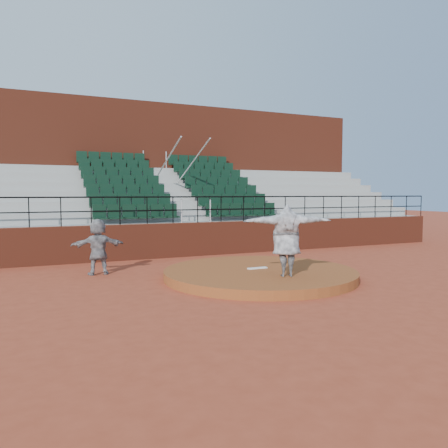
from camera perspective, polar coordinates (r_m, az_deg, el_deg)
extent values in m
plane|color=#993A22|center=(12.69, 4.69, -7.04)|extent=(90.00, 90.00, 0.00)
cylinder|color=brown|center=(12.66, 4.69, -6.49)|extent=(5.50, 5.50, 0.25)
cube|color=white|center=(12.77, 4.37, -5.76)|extent=(0.60, 0.15, 0.03)
cube|color=maroon|center=(17.09, -3.46, -1.98)|extent=(24.00, 0.30, 1.30)
cylinder|color=black|center=(17.00, -3.48, 3.56)|extent=(24.00, 0.05, 0.05)
cylinder|color=black|center=(17.01, -3.47, 1.88)|extent=(24.00, 0.04, 0.04)
cylinder|color=black|center=(15.90, -24.13, 1.39)|extent=(0.04, 0.04, 1.00)
cylinder|color=black|center=(15.93, -20.53, 1.49)|extent=(0.04, 0.04, 1.00)
cylinder|color=black|center=(16.03, -16.96, 1.58)|extent=(0.04, 0.04, 1.00)
cylinder|color=black|center=(16.19, -13.45, 1.67)|extent=(0.04, 0.04, 1.00)
cylinder|color=black|center=(16.40, -10.02, 1.75)|extent=(0.04, 0.04, 1.00)
cylinder|color=black|center=(16.68, -6.69, 1.82)|extent=(0.04, 0.04, 1.00)
cylinder|color=black|center=(17.01, -3.47, 1.88)|extent=(0.04, 0.04, 1.00)
cylinder|color=black|center=(17.39, -0.39, 1.93)|extent=(0.04, 0.04, 1.00)
cylinder|color=black|center=(17.82, 2.55, 1.98)|extent=(0.04, 0.04, 1.00)
cylinder|color=black|center=(18.29, 5.35, 2.02)|extent=(0.04, 0.04, 1.00)
cylinder|color=black|center=(18.81, 8.00, 2.05)|extent=(0.04, 0.04, 1.00)
cylinder|color=black|center=(19.36, 10.50, 2.08)|extent=(0.04, 0.04, 1.00)
cylinder|color=black|center=(19.95, 12.86, 2.10)|extent=(0.04, 0.04, 1.00)
cylinder|color=black|center=(20.57, 15.09, 2.12)|extent=(0.04, 0.04, 1.00)
cylinder|color=black|center=(21.22, 17.18, 2.13)|extent=(0.04, 0.04, 1.00)
cylinder|color=black|center=(21.89, 19.14, 2.14)|extent=(0.04, 0.04, 1.00)
cylinder|color=black|center=(22.59, 20.98, 2.14)|extent=(0.04, 0.04, 1.00)
cylinder|color=black|center=(23.31, 22.71, 2.15)|extent=(0.04, 0.04, 1.00)
cylinder|color=black|center=(24.05, 24.34, 2.15)|extent=(0.04, 0.04, 1.00)
cube|color=#989892|center=(17.63, -4.12, -1.80)|extent=(24.00, 0.85, 1.30)
cube|color=black|center=(16.92, -11.32, 1.32)|extent=(3.30, 0.48, 0.72)
cube|color=black|center=(18.46, 2.42, 1.61)|extent=(3.30, 0.48, 0.72)
cube|color=#989892|center=(18.40, -5.04, -0.93)|extent=(24.00, 0.85, 1.70)
cube|color=black|center=(17.73, -11.96, 2.73)|extent=(3.30, 0.48, 0.72)
cube|color=black|center=(19.21, 1.28, 2.90)|extent=(3.30, 0.48, 0.72)
cube|color=#989892|center=(19.19, -5.88, -0.14)|extent=(24.00, 0.85, 2.10)
cube|color=black|center=(18.56, -12.54, 4.01)|extent=(3.30, 0.48, 0.72)
cube|color=black|center=(19.97, 0.23, 4.09)|extent=(3.30, 0.48, 0.72)
cube|color=#989892|center=(19.98, -6.66, 0.60)|extent=(24.00, 0.85, 2.50)
cube|color=black|center=(19.40, -13.08, 5.18)|extent=(3.30, 0.48, 0.72)
cube|color=black|center=(20.76, -0.75, 5.19)|extent=(3.30, 0.48, 0.72)
cube|color=#989892|center=(20.78, -7.37, 1.27)|extent=(24.00, 0.85, 2.90)
cube|color=black|center=(20.25, -13.57, 6.25)|extent=(3.30, 0.48, 0.72)
cube|color=black|center=(21.55, -1.66, 6.21)|extent=(3.30, 0.48, 0.72)
cube|color=#989892|center=(21.59, -8.04, 1.90)|extent=(24.00, 0.85, 3.30)
cube|color=black|center=(21.10, -14.02, 7.23)|extent=(3.30, 0.48, 0.72)
cube|color=black|center=(22.35, -2.51, 7.16)|extent=(3.30, 0.48, 0.72)
cube|color=#989892|center=(22.40, -8.65, 2.48)|extent=(24.00, 0.85, 3.70)
cube|color=black|center=(21.96, -14.44, 8.14)|extent=(3.30, 0.48, 0.72)
cube|color=black|center=(23.17, -3.30, 8.04)|extent=(3.30, 0.48, 0.72)
cylinder|color=silver|center=(19.80, -8.37, 6.77)|extent=(0.06, 5.97, 2.46)
cylinder|color=silver|center=(20.16, -5.07, 6.75)|extent=(0.06, 5.97, 2.46)
cube|color=maroon|center=(24.28, -9.93, 6.59)|extent=(24.00, 3.00, 7.10)
imported|color=black|center=(11.56, 8.17, -2.14)|extent=(2.41, 1.33, 1.90)
imported|color=black|center=(13.59, -16.12, -2.87)|extent=(1.57, 0.54, 1.68)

